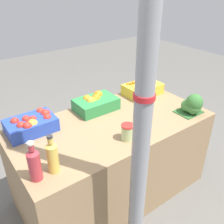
{
  "coord_description": "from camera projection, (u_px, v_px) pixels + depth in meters",
  "views": [
    {
      "loc": [
        -1.06,
        -1.44,
        1.88
      ],
      "look_at": [
        0.0,
        0.0,
        0.88
      ],
      "focal_mm": 40.0,
      "sensor_mm": 36.0,
      "label": 1
    }
  ],
  "objects": [
    {
      "name": "market_table",
      "position": [
        112.0,
        158.0,
        2.29
      ],
      "size": [
        1.68,
        0.86,
        0.78
      ],
      "primitive_type": "cube",
      "color": "#937551",
      "rests_on": "ground_plane"
    },
    {
      "name": "support_pole",
      "position": [
        144.0,
        107.0,
        1.25
      ],
      "size": [
        0.11,
        0.11,
        2.58
      ],
      "color": "gray",
      "rests_on": "ground_plane"
    },
    {
      "name": "broccoli_pile",
      "position": [
        193.0,
        105.0,
        2.19
      ],
      "size": [
        0.22,
        0.21,
        0.19
      ],
      "color": "#2D602D",
      "rests_on": "market_table"
    },
    {
      "name": "apple_crate",
      "position": [
        31.0,
        124.0,
        1.95
      ],
      "size": [
        0.37,
        0.25,
        0.14
      ],
      "color": "#2847B7",
      "rests_on": "market_table"
    },
    {
      "name": "juice_bottle_golden",
      "position": [
        52.0,
        157.0,
        1.53
      ],
      "size": [
        0.07,
        0.07,
        0.27
      ],
      "color": "gold",
      "rests_on": "market_table"
    },
    {
      "name": "juice_bottle_ruby",
      "position": [
        34.0,
        164.0,
        1.47
      ],
      "size": [
        0.08,
        0.08,
        0.27
      ],
      "color": "#B2333D",
      "rests_on": "market_table"
    },
    {
      "name": "ground_plane",
      "position": [
        112.0,
        189.0,
        2.48
      ],
      "size": [
        10.0,
        10.0,
        0.0
      ],
      "primitive_type": "plane",
      "color": "#605E59"
    },
    {
      "name": "orange_crate",
      "position": [
        96.0,
        103.0,
        2.27
      ],
      "size": [
        0.37,
        0.25,
        0.14
      ],
      "color": "#2D8442",
      "rests_on": "market_table"
    },
    {
      "name": "carrot_crate",
      "position": [
        142.0,
        89.0,
        2.56
      ],
      "size": [
        0.37,
        0.26,
        0.15
      ],
      "color": "gold",
      "rests_on": "market_table"
    },
    {
      "name": "pickle_jar",
      "position": [
        127.0,
        132.0,
        1.86
      ],
      "size": [
        0.1,
        0.1,
        0.13
      ],
      "color": "#B2C684",
      "rests_on": "market_table"
    }
  ]
}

